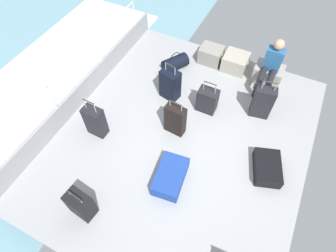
# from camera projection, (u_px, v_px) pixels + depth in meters

# --- Properties ---
(ground_plane) EXTENTS (4.40, 5.20, 0.06)m
(ground_plane) POSITION_uv_depth(u_px,v_px,m) (182.00, 138.00, 5.20)
(ground_plane) COLOR #939699
(gunwale_port) EXTENTS (0.06, 5.20, 0.45)m
(gunwale_port) POSITION_uv_depth(u_px,v_px,m) (84.00, 90.00, 5.55)
(gunwale_port) COLOR #939699
(gunwale_port) RESTS_ON ground_plane
(railing_port) EXTENTS (0.04, 4.20, 1.02)m
(railing_port) POSITION_uv_depth(u_px,v_px,m) (76.00, 70.00, 5.10)
(railing_port) COLOR silver
(railing_port) RESTS_ON ground_plane
(sea_wake) EXTENTS (12.00, 12.00, 0.01)m
(sea_wake) POSITION_uv_depth(u_px,v_px,m) (38.00, 87.00, 6.38)
(sea_wake) COLOR #6B99A8
(sea_wake) RESTS_ON ground_plane
(cargo_crate_0) EXTENTS (0.53, 0.42, 0.37)m
(cargo_crate_0) POSITION_uv_depth(u_px,v_px,m) (211.00, 55.00, 6.24)
(cargo_crate_0) COLOR gray
(cargo_crate_0) RESTS_ON ground_plane
(cargo_crate_1) EXTENTS (0.54, 0.48, 0.36)m
(cargo_crate_1) POSITION_uv_depth(u_px,v_px,m) (235.00, 62.00, 6.10)
(cargo_crate_1) COLOR #9E9989
(cargo_crate_1) RESTS_ON ground_plane
(cargo_crate_2) EXTENTS (0.62, 0.41, 0.38)m
(cargo_crate_2) POSITION_uv_depth(u_px,v_px,m) (268.00, 74.00, 5.88)
(cargo_crate_2) COLOR gray
(cargo_crate_2) RESTS_ON ground_plane
(passenger_seated) EXTENTS (0.34, 0.66, 1.08)m
(passenger_seated) POSITION_uv_depth(u_px,v_px,m) (271.00, 66.00, 5.48)
(passenger_seated) COLOR #26598C
(passenger_seated) RESTS_ON ground_plane
(suitcase_0) EXTENTS (0.38, 0.26, 0.73)m
(suitcase_0) POSITION_uv_depth(u_px,v_px,m) (207.00, 100.00, 5.36)
(suitcase_0) COLOR black
(suitcase_0) RESTS_ON ground_plane
(suitcase_1) EXTENTS (0.53, 0.78, 0.24)m
(suitcase_1) POSITION_uv_depth(u_px,v_px,m) (170.00, 176.00, 4.58)
(suitcase_1) COLOR navy
(suitcase_1) RESTS_ON ground_plane
(suitcase_2) EXTENTS (0.60, 0.74, 0.21)m
(suitcase_2) POSITION_uv_depth(u_px,v_px,m) (267.00, 168.00, 4.69)
(suitcase_2) COLOR black
(suitcase_2) RESTS_ON ground_plane
(suitcase_3) EXTENTS (0.35, 0.23, 0.87)m
(suitcase_3) POSITION_uv_depth(u_px,v_px,m) (95.00, 121.00, 4.98)
(suitcase_3) COLOR black
(suitcase_3) RESTS_ON ground_plane
(suitcase_4) EXTENTS (0.40, 0.28, 0.88)m
(suitcase_4) POSITION_uv_depth(u_px,v_px,m) (262.00, 102.00, 5.22)
(suitcase_4) COLOR black
(suitcase_4) RESTS_ON ground_plane
(suitcase_5) EXTENTS (0.41, 0.33, 0.84)m
(suitcase_5) POSITION_uv_depth(u_px,v_px,m) (170.00, 85.00, 5.50)
(suitcase_5) COLOR black
(suitcase_5) RESTS_ON ground_plane
(suitcase_6) EXTENTS (0.41, 0.30, 0.60)m
(suitcase_6) POSITION_uv_depth(u_px,v_px,m) (81.00, 205.00, 4.17)
(suitcase_6) COLOR black
(suitcase_6) RESTS_ON ground_plane
(suitcase_7) EXTENTS (0.38, 0.21, 0.80)m
(suitcase_7) POSITION_uv_depth(u_px,v_px,m) (175.00, 120.00, 5.00)
(suitcase_7) COLOR black
(suitcase_7) RESTS_ON ground_plane
(duffel_bag) EXTENTS (0.54, 0.63, 0.43)m
(duffel_bag) POSITION_uv_depth(u_px,v_px,m) (175.00, 63.00, 6.13)
(duffel_bag) COLOR black
(duffel_bag) RESTS_ON ground_plane
(paper_cup) EXTENTS (0.08, 0.08, 0.10)m
(paper_cup) POSITION_uv_depth(u_px,v_px,m) (169.00, 74.00, 6.07)
(paper_cup) COLOR white
(paper_cup) RESTS_ON ground_plane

